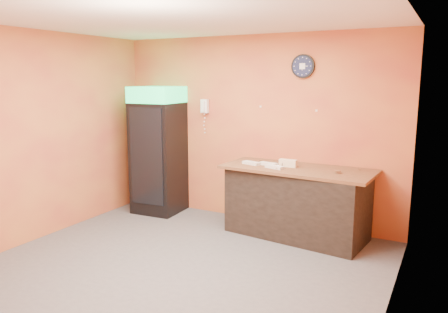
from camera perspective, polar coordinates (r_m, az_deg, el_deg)
The scene contains 15 objects.
floor at distance 5.30m, azimuth -5.36°, elevation -14.02°, with size 4.50×4.50×0.00m, color #47474C.
back_wall at distance 6.63m, azimuth 3.98°, elevation 3.54°, with size 4.50×0.02×2.80m, color #CE833A.
left_wall at distance 6.41m, azimuth -22.67°, elevation 2.53°, with size 0.02×4.00×2.80m, color #CE833A.
right_wall at distance 4.11m, azimuth 21.50°, elevation -1.30°, with size 0.02×4.00×2.80m, color #CE833A.
ceiling at distance 4.87m, azimuth -5.93°, elevation 17.60°, with size 4.50×4.00×0.02m, color white.
beverage_cooler at distance 7.12m, azimuth -8.71°, elevation 0.61°, with size 0.75×0.77×2.04m.
prep_counter at distance 6.14m, azimuth 9.48°, elevation -6.05°, with size 1.85×0.82×0.93m, color black.
wall_clock at distance 6.30m, azimuth 10.27°, elevation 11.53°, with size 0.33×0.06×0.33m.
wall_phone at distance 6.94m, azimuth -2.57°, elevation 6.58°, with size 0.12×0.10×0.21m.
butcher_paper at distance 6.03m, azimuth 9.61°, elevation -1.63°, with size 2.03×0.90×0.04m, color brown.
sub_roll_stack at distance 6.05m, azimuth 8.35°, elevation -0.86°, with size 0.24×0.08×0.10m.
wrapped_sandwich_left at distance 6.17m, azimuth 3.59°, elevation -0.85°, with size 0.26×0.10×0.04m, color beige.
wrapped_sandwich_mid at distance 5.93m, azimuth 6.64°, elevation -1.36°, with size 0.26×0.10×0.04m, color beige.
wrapped_sandwich_right at distance 6.13m, azimuth 5.78°, elevation -0.97°, with size 0.26×0.10×0.04m, color beige.
kitchen_tool at distance 6.06m, azimuth 7.72°, elevation -1.05°, with size 0.06×0.06×0.06m, color silver.
Camera 1 is at (2.68, -4.02, 2.17)m, focal length 35.00 mm.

